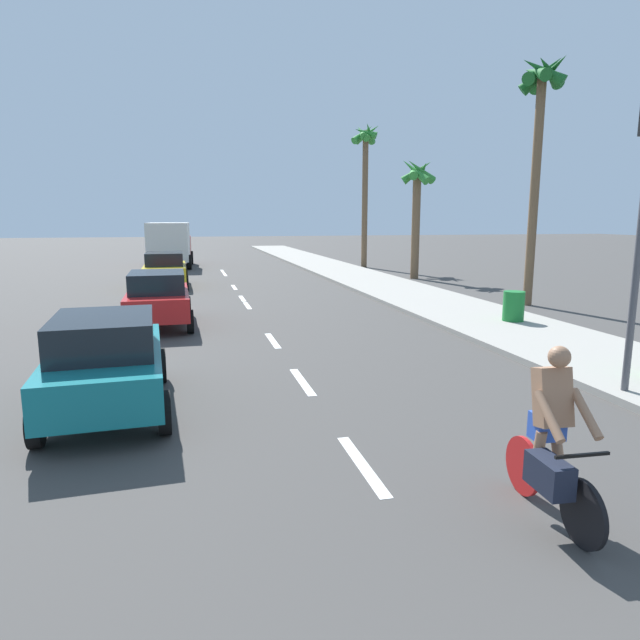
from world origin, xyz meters
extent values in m
plane|color=#423F3D|center=(0.00, 20.00, 0.00)|extent=(160.00, 160.00, 0.00)
cube|color=#9E998E|center=(6.61, 22.00, 0.07)|extent=(3.60, 80.00, 0.14)
cube|color=white|center=(0.00, 7.51, 0.00)|extent=(0.16, 1.80, 0.01)
cube|color=white|center=(0.00, 11.23, 0.00)|extent=(0.16, 1.80, 0.01)
cube|color=white|center=(0.00, 14.95, 0.00)|extent=(0.16, 1.80, 0.01)
cube|color=white|center=(0.00, 20.97, 0.00)|extent=(0.16, 1.80, 0.01)
cube|color=white|center=(0.00, 22.63, 0.00)|extent=(0.16, 1.80, 0.01)
cube|color=white|center=(0.00, 26.41, 0.00)|extent=(0.16, 1.80, 0.01)
cube|color=white|center=(0.00, 32.40, 0.00)|extent=(0.16, 1.80, 0.01)
cube|color=white|center=(0.00, 34.46, 0.00)|extent=(0.16, 1.80, 0.01)
cylinder|color=black|center=(1.47, 5.34, 0.33)|extent=(0.08, 0.66, 0.66)
cylinder|color=red|center=(1.52, 6.38, 0.33)|extent=(0.08, 0.66, 0.66)
cube|color=black|center=(1.49, 5.86, 0.51)|extent=(0.08, 0.95, 0.04)
cylinder|color=black|center=(1.50, 6.07, 0.75)|extent=(0.03, 0.03, 0.48)
cube|color=black|center=(1.47, 5.41, 0.88)|extent=(0.56, 0.06, 0.03)
cube|color=#9E7051|center=(1.50, 5.94, 1.28)|extent=(0.36, 0.33, 0.63)
sphere|color=#9E7051|center=(1.50, 5.88, 1.71)|extent=(0.22, 0.22, 0.22)
cube|color=#2D51B7|center=(1.50, 5.99, 0.95)|extent=(0.33, 0.24, 0.28)
cube|color=black|center=(1.26, 5.58, 0.63)|extent=(0.27, 0.53, 0.32)
cylinder|color=#9E7051|center=(1.62, 5.93, 0.63)|extent=(0.13, 0.32, 0.62)
cylinder|color=#9E7051|center=(1.38, 5.95, 0.63)|extent=(0.12, 0.21, 0.63)
cylinder|color=#9E7051|center=(1.68, 5.67, 1.18)|extent=(0.11, 0.49, 0.41)
cylinder|color=#9E7051|center=(1.29, 5.69, 1.18)|extent=(0.11, 0.49, 0.41)
cube|color=#14727A|center=(-3.36, 10.45, 0.69)|extent=(1.89, 4.07, 0.64)
cube|color=black|center=(-3.34, 10.25, 1.29)|extent=(1.59, 2.15, 0.56)
cylinder|color=black|center=(-4.27, 11.76, 0.32)|extent=(0.22, 0.65, 0.64)
cylinder|color=black|center=(-2.60, 11.85, 0.32)|extent=(0.22, 0.65, 0.64)
cylinder|color=black|center=(-4.11, 9.05, 0.32)|extent=(0.22, 0.65, 0.64)
cylinder|color=black|center=(-2.45, 9.15, 0.32)|extent=(0.22, 0.65, 0.64)
cube|color=red|center=(-2.88, 17.76, 0.69)|extent=(1.76, 4.04, 0.64)
cube|color=black|center=(-2.88, 17.56, 1.29)|extent=(1.52, 2.11, 0.56)
cylinder|color=black|center=(-3.75, 19.11, 0.32)|extent=(0.19, 0.64, 0.64)
cylinder|color=black|center=(-2.06, 19.14, 0.32)|extent=(0.19, 0.64, 0.64)
cylinder|color=black|center=(-3.70, 16.38, 0.32)|extent=(0.19, 0.64, 0.64)
cylinder|color=black|center=(-2.01, 16.41, 0.32)|extent=(0.19, 0.64, 0.64)
cube|color=gold|center=(-3.00, 27.31, 0.69)|extent=(1.84, 4.31, 0.64)
cube|color=black|center=(-2.99, 27.10, 1.29)|extent=(1.61, 2.25, 0.56)
cylinder|color=black|center=(-3.91, 28.77, 0.32)|extent=(0.19, 0.64, 0.64)
cylinder|color=black|center=(-2.11, 28.78, 0.32)|extent=(0.19, 0.64, 0.64)
cylinder|color=black|center=(-3.89, 25.85, 0.32)|extent=(0.19, 0.64, 0.64)
cylinder|color=black|center=(-2.08, 25.86, 0.32)|extent=(0.19, 0.64, 0.64)
cube|color=maroon|center=(-2.93, 40.11, 1.20)|extent=(2.49, 2.43, 1.40)
cube|color=silver|center=(-3.04, 37.12, 1.65)|extent=(2.56, 4.25, 2.30)
cylinder|color=black|center=(-4.13, 40.02, 0.45)|extent=(0.32, 0.91, 0.90)
cylinder|color=black|center=(-1.73, 39.93, 0.45)|extent=(0.32, 0.91, 0.90)
cylinder|color=black|center=(-4.28, 36.13, 0.45)|extent=(0.32, 0.91, 0.90)
cylinder|color=black|center=(-1.88, 36.03, 0.45)|extent=(0.32, 0.91, 0.90)
cylinder|color=brown|center=(9.78, 18.71, 4.00)|extent=(0.31, 0.31, 8.00)
cone|color=#195B23|center=(10.03, 18.71, 7.85)|extent=(0.46, 1.89, 1.10)
cone|color=#195B23|center=(9.90, 18.93, 7.85)|extent=(1.44, 1.04, 1.42)
cone|color=#195B23|center=(9.66, 18.93, 7.85)|extent=(1.42, 1.10, 1.03)
cone|color=#195B23|center=(9.53, 18.74, 7.85)|extent=(0.53, 1.41, 0.91)
cone|color=#195B23|center=(9.65, 18.50, 7.85)|extent=(1.49, 1.14, 1.29)
cone|color=#195B23|center=(9.88, 18.48, 7.85)|extent=(1.63, 1.13, 1.06)
cylinder|color=brown|center=(9.37, 28.00, 2.77)|extent=(0.42, 0.42, 5.55)
cone|color=#2D8433|center=(9.62, 27.96, 5.40)|extent=(0.63, 1.40, 1.14)
cone|color=#2D8433|center=(9.46, 28.24, 5.40)|extent=(1.64, 0.95, 1.37)
cone|color=#2D8433|center=(9.16, 28.13, 5.40)|extent=(0.98, 1.50, 1.15)
cone|color=#2D8433|center=(9.17, 27.85, 5.40)|extent=(1.28, 1.66, 1.60)
cone|color=#2D8433|center=(9.44, 27.76, 5.40)|extent=(1.85, 0.92, 1.33)
cylinder|color=brown|center=(8.94, 35.09, 4.17)|extent=(0.36, 0.36, 8.34)
cone|color=#2D8433|center=(9.19, 35.13, 8.19)|extent=(0.58, 1.41, 0.87)
cone|color=#2D8433|center=(9.10, 35.28, 8.19)|extent=(1.53, 1.64, 1.33)
cone|color=#2D8433|center=(8.84, 35.32, 8.19)|extent=(1.77, 1.15, 1.47)
cone|color=#2D8433|center=(8.70, 35.16, 8.19)|extent=(0.74, 1.61, 1.09)
cone|color=#2D8433|center=(8.70, 35.02, 8.19)|extent=(0.73, 1.38, 1.27)
cone|color=#2D8433|center=(8.85, 34.86, 8.19)|extent=(1.49, 0.98, 0.91)
cone|color=#2D8433|center=(9.13, 34.93, 8.19)|extent=(1.34, 1.68, 1.41)
cylinder|color=#4C4C51|center=(5.21, 8.99, 2.60)|extent=(0.12, 0.12, 5.20)
cylinder|color=#19722D|center=(7.08, 15.36, 0.57)|extent=(0.60, 0.60, 0.86)
camera|label=1|loc=(-2.05, 1.24, 3.05)|focal=31.29mm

